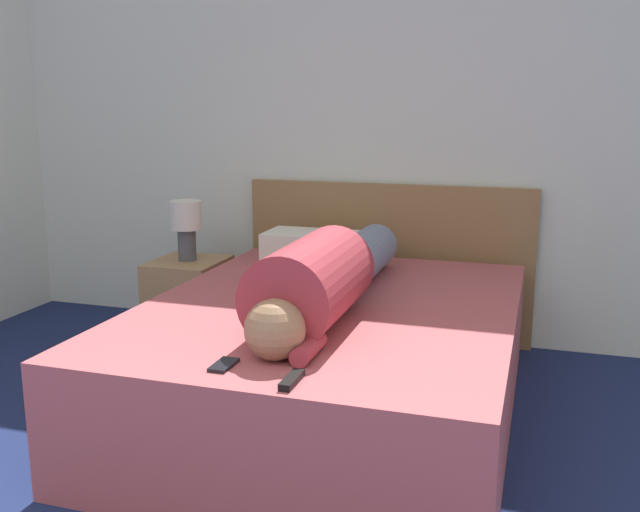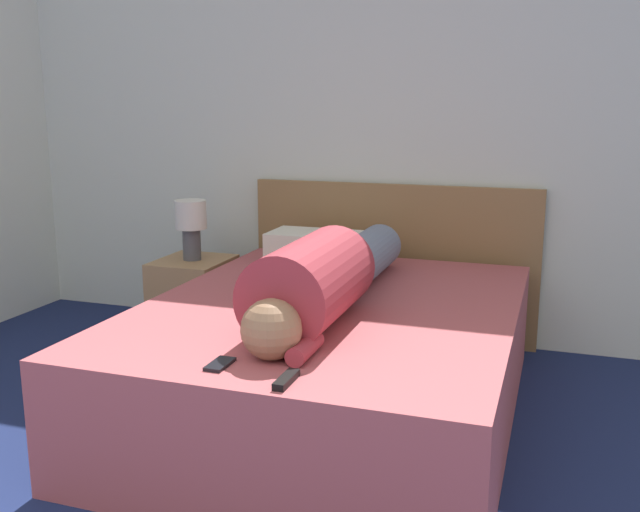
{
  "view_description": "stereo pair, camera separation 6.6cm",
  "coord_description": "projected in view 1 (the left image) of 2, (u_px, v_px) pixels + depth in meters",
  "views": [
    {
      "loc": [
        0.97,
        -0.27,
        1.41
      ],
      "look_at": [
        0.08,
        2.53,
        0.78
      ],
      "focal_mm": 40.0,
      "sensor_mm": 36.0,
      "label": 1
    },
    {
      "loc": [
        1.03,
        -0.25,
        1.41
      ],
      "look_at": [
        0.08,
        2.53,
        0.78
      ],
      "focal_mm": 40.0,
      "sensor_mm": 36.0,
      "label": 2
    }
  ],
  "objects": [
    {
      "name": "bed",
      "position": [
        330.0,
        359.0,
        3.26
      ],
      "size": [
        1.62,
        2.09,
        0.53
      ],
      "color": "#A84C51",
      "rests_on": "ground_plane"
    },
    {
      "name": "tv_remote",
      "position": [
        292.0,
        380.0,
        2.28
      ],
      "size": [
        0.04,
        0.15,
        0.02
      ],
      "color": "black",
      "rests_on": "bed"
    },
    {
      "name": "nightstand",
      "position": [
        189.0,
        303.0,
        4.18
      ],
      "size": [
        0.39,
        0.44,
        0.52
      ],
      "color": "#A37A51",
      "rests_on": "ground_plane"
    },
    {
      "name": "headboard",
      "position": [
        387.0,
        261.0,
        4.33
      ],
      "size": [
        1.74,
        0.04,
        0.94
      ],
      "color": "olive",
      "rests_on": "ground_plane"
    },
    {
      "name": "cell_phone",
      "position": [
        224.0,
        365.0,
        2.43
      ],
      "size": [
        0.06,
        0.13,
        0.01
      ],
      "color": "black",
      "rests_on": "bed"
    },
    {
      "name": "person_lying",
      "position": [
        326.0,
        278.0,
        3.03
      ],
      "size": [
        0.36,
        1.67,
        0.36
      ],
      "color": "#936B4C",
      "rests_on": "bed"
    },
    {
      "name": "table_lamp",
      "position": [
        186.0,
        223.0,
        4.08
      ],
      "size": [
        0.18,
        0.18,
        0.35
      ],
      "color": "#4C4C51",
      "rests_on": "nightstand"
    },
    {
      "name": "pillow_near_headboard",
      "position": [
        313.0,
        247.0,
        4.05
      ],
      "size": [
        0.54,
        0.31,
        0.17
      ],
      "color": "silver",
      "rests_on": "bed"
    },
    {
      "name": "wall_back",
      "position": [
        379.0,
        122.0,
        4.24
      ],
      "size": [
        6.03,
        0.06,
        2.6
      ],
      "color": "silver",
      "rests_on": "ground_plane"
    }
  ]
}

